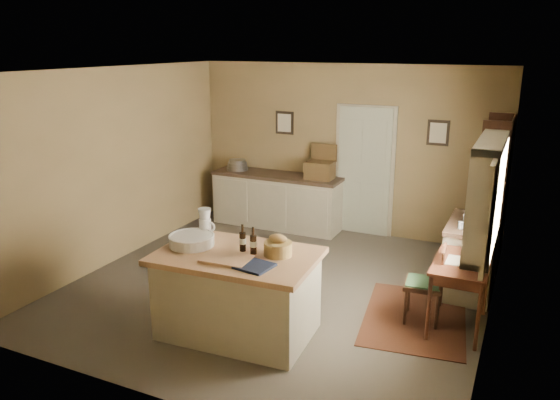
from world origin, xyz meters
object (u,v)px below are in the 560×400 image
(desk_chair, at_px, (424,284))
(right_cabinet, at_px, (470,257))
(work_island, at_px, (237,291))
(writing_desk, at_px, (461,270))
(sideboard, at_px, (278,198))
(shelving_unit, at_px, (496,192))

(desk_chair, xyz_separation_m, right_cabinet, (0.38, 1.02, 0.02))
(work_island, height_order, writing_desk, work_island)
(work_island, bearing_deg, writing_desk, 24.81)
(desk_chair, bearing_deg, work_island, -153.44)
(writing_desk, relative_size, right_cabinet, 0.88)
(sideboard, height_order, writing_desk, sideboard)
(writing_desk, distance_m, shelving_unit, 2.13)
(writing_desk, bearing_deg, right_cabinet, 90.01)
(right_cabinet, relative_size, shelving_unit, 0.51)
(work_island, relative_size, desk_chair, 1.95)
(desk_chair, height_order, shelving_unit, shelving_unit)
(sideboard, height_order, desk_chair, sideboard)
(work_island, bearing_deg, shelving_unit, 51.64)
(right_cabinet, xyz_separation_m, shelving_unit, (0.15, 1.09, 0.57))
(writing_desk, height_order, shelving_unit, shelving_unit)
(writing_desk, height_order, desk_chair, desk_chair)
(sideboard, xyz_separation_m, writing_desk, (3.25, -2.29, 0.19))
(desk_chair, bearing_deg, shelving_unit, 70.16)
(desk_chair, bearing_deg, right_cabinet, 64.04)
(right_cabinet, bearing_deg, sideboard, 158.32)
(desk_chair, relative_size, shelving_unit, 0.42)
(shelving_unit, bearing_deg, right_cabinet, -98.04)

